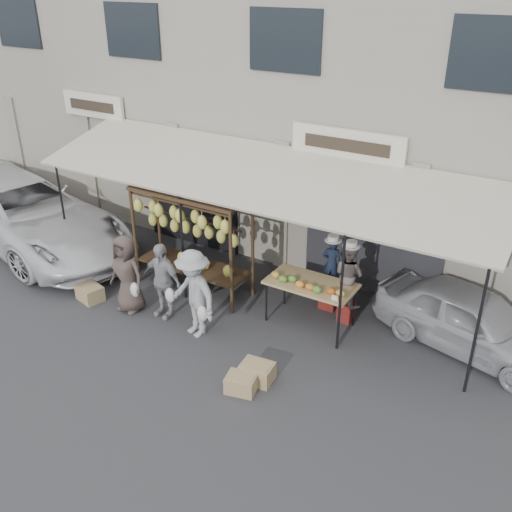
# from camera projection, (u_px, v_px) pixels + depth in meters

# --- Properties ---
(ground_plane) EXTENTS (90.00, 90.00, 0.00)m
(ground_plane) POSITION_uv_depth(u_px,v_px,m) (190.00, 338.00, 10.80)
(ground_plane) COLOR #2D2D30
(shophouse) EXTENTS (24.00, 6.15, 7.30)m
(shophouse) POSITION_uv_depth(u_px,v_px,m) (343.00, 87.00, 14.11)
(shophouse) COLOR gray
(shophouse) RESTS_ON ground_plane
(awning) EXTENTS (10.00, 2.35, 2.92)m
(awning) POSITION_uv_depth(u_px,v_px,m) (254.00, 175.00, 11.37)
(awning) COLOR #BDBA9D
(awning) RESTS_ON ground_plane
(banana_rack) EXTENTS (2.60, 0.90, 2.24)m
(banana_rack) POSITION_uv_depth(u_px,v_px,m) (190.00, 223.00, 11.75)
(banana_rack) COLOR #342014
(banana_rack) RESTS_ON ground_plane
(produce_table) EXTENTS (1.70, 0.90, 1.04)m
(produce_table) POSITION_uv_depth(u_px,v_px,m) (310.00, 285.00, 10.84)
(produce_table) COLOR tan
(produce_table) RESTS_ON ground_plane
(vendor_left) EXTENTS (0.44, 0.35, 1.06)m
(vendor_left) POSITION_uv_depth(u_px,v_px,m) (332.00, 263.00, 11.34)
(vendor_left) COLOR #171F35
(vendor_left) RESTS_ON stool_left
(vendor_right) EXTENTS (0.74, 0.66, 1.26)m
(vendor_right) POSITION_uv_depth(u_px,v_px,m) (349.00, 275.00, 10.89)
(vendor_right) COLOR #6C5D5B
(vendor_right) RESTS_ON stool_right
(customer_left) EXTENTS (0.82, 0.55, 1.65)m
(customer_left) POSITION_uv_depth(u_px,v_px,m) (127.00, 274.00, 11.35)
(customer_left) COLOR #4A3C37
(customer_left) RESTS_ON ground_plane
(customer_mid) EXTENTS (0.95, 0.43, 1.59)m
(customer_mid) POSITION_uv_depth(u_px,v_px,m) (162.00, 280.00, 11.18)
(customer_mid) COLOR #9E9EA0
(customer_mid) RESTS_ON ground_plane
(customer_right) EXTENTS (1.27, 0.95, 1.75)m
(customer_right) POSITION_uv_depth(u_px,v_px,m) (194.00, 294.00, 10.55)
(customer_right) COLOR #A0A0A1
(customer_right) RESTS_ON ground_plane
(stool_left) EXTENTS (0.35, 0.35, 0.49)m
(stool_left) POSITION_uv_depth(u_px,v_px,m) (329.00, 297.00, 11.69)
(stool_left) COLOR maroon
(stool_left) RESTS_ON ground_plane
(stool_right) EXTENTS (0.34, 0.34, 0.40)m
(stool_right) POSITION_uv_depth(u_px,v_px,m) (346.00, 312.00, 11.26)
(stool_right) COLOR maroon
(stool_right) RESTS_ON ground_plane
(crate_near_a) EXTENTS (0.56, 0.48, 0.29)m
(crate_near_a) POSITION_uv_depth(u_px,v_px,m) (241.00, 384.00, 9.38)
(crate_near_a) COLOR tan
(crate_near_a) RESTS_ON ground_plane
(crate_near_b) EXTENTS (0.59, 0.47, 0.32)m
(crate_near_b) POSITION_uv_depth(u_px,v_px,m) (257.00, 372.00, 9.62)
(crate_near_b) COLOR tan
(crate_near_b) RESTS_ON ground_plane
(crate_far) EXTENTS (0.62, 0.53, 0.32)m
(crate_far) POSITION_uv_depth(u_px,v_px,m) (90.00, 293.00, 11.99)
(crate_far) COLOR tan
(crate_far) RESTS_ON ground_plane
(van) EXTENTS (5.92, 3.68, 2.29)m
(van) POSITION_uv_depth(u_px,v_px,m) (18.00, 195.00, 14.44)
(van) COLOR silver
(van) RESTS_ON ground_plane
(sedan) EXTENTS (3.76, 2.23, 1.20)m
(sedan) POSITION_uv_depth(u_px,v_px,m) (471.00, 320.00, 10.26)
(sedan) COLOR #AEAEB3
(sedan) RESTS_ON ground_plane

